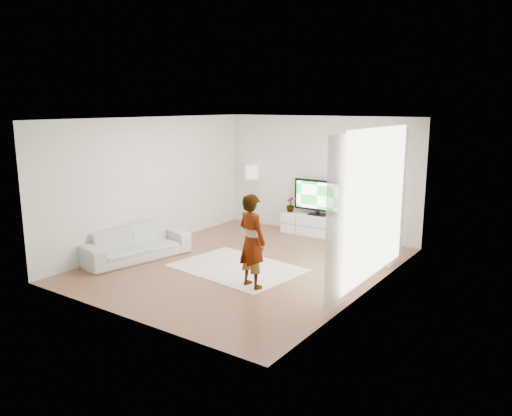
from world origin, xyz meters
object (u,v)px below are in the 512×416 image
Objects in this scene: media_console at (316,225)px; floor_lamp at (252,175)px; player at (252,241)px; television at (318,196)px; sofa at (135,244)px; rug at (237,268)px.

media_console is 2.13m from floor_lamp.
player is 4.47m from floor_lamp.
floor_lamp reaches higher than media_console.
television is 0.78× the size of floor_lamp.
sofa is 3.81m from floor_lamp.
television is at bearing 2.89° from floor_lamp.
rug is 1.07× the size of sofa.
floor_lamp is (-1.84, -0.06, 1.07)m from media_console.
player reaches higher than sofa.
player is at bearing -77.43° from sofa.
media_console is at bearing 88.39° from rug.
television is 4.36m from sofa.
player is at bearing -78.92° from television.
player is (0.81, -0.66, 0.81)m from rug.
television is at bearing 88.40° from rug.
media_console is 3.81m from player.
player is (0.73, -3.69, 0.57)m from media_console.
floor_lamp is at bearing -177.11° from television.
player is 2.89m from sofa.
television is 0.75× the size of player.
sofa is 1.39× the size of floor_lamp.
media_console is 0.80× the size of sofa.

